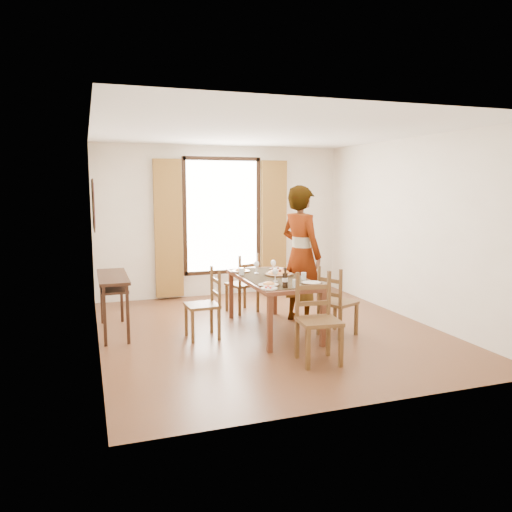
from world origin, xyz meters
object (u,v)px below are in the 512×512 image
object	(u,v)px
dining_table	(273,282)
man	(301,254)
pasta_platter	(279,272)
console_table	(113,284)

from	to	relation	value
dining_table	man	size ratio (longest dim) A/B	0.90
pasta_platter	man	bearing A→B (deg)	27.19
console_table	man	distance (m)	2.67
dining_table	man	xyz separation A→B (m)	(0.57, 0.33, 0.31)
console_table	pasta_platter	distance (m)	2.27
console_table	man	size ratio (longest dim) A/B	0.60
console_table	dining_table	xyz separation A→B (m)	(2.07, -0.61, 0.00)
console_table	dining_table	distance (m)	2.16
dining_table	pasta_platter	size ratio (longest dim) A/B	4.48
pasta_platter	console_table	bearing A→B (deg)	167.29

